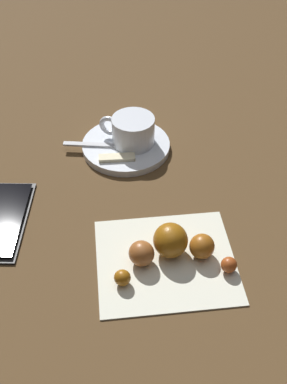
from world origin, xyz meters
The scene contains 8 objects.
ground_plane centered at (0.00, 0.00, 0.00)m, with size 1.80×1.80×0.00m, color #4F381F.
saucer centered at (0.12, 0.05, 0.01)m, with size 0.14×0.14×0.01m, color silver.
espresso_cup centered at (0.12, 0.04, 0.03)m, with size 0.07×0.09×0.05m.
teaspoon centered at (0.11, 0.06, 0.01)m, with size 0.03×0.14×0.01m.
sugar_packet centered at (0.08, 0.06, 0.01)m, with size 0.06×0.02×0.01m, color beige.
napkin centered at (-0.11, -0.04, 0.00)m, with size 0.16×0.18×0.00m, color silver.
croissant centered at (-0.10, -0.05, 0.02)m, with size 0.10×0.15×0.04m.
cell_phone centered at (-0.07, 0.19, 0.00)m, with size 0.16×0.09×0.01m.
Camera 1 is at (-0.50, -0.07, 0.49)m, focal length 44.96 mm.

